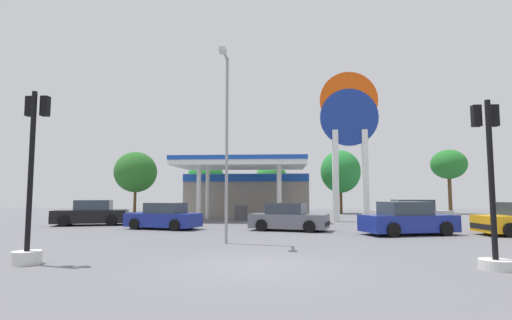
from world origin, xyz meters
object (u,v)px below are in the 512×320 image
Objects in this scene: car_0 at (410,214)px; tree_1 at (206,177)px; car_4 at (91,214)px; corner_streetlamp at (226,130)px; station_pole_sign at (349,127)px; traffic_signal_1 at (492,209)px; car_1 at (164,217)px; tree_3 at (341,172)px; tree_2 at (271,177)px; tree_4 at (449,165)px; car_3 at (408,220)px; traffic_signal_0 at (30,207)px; car_2 at (288,218)px; tree_0 at (136,172)px.

car_0 is 23.75m from tree_1.
car_0 is at bearing 1.58° from car_4.
tree_1 is at bearing 102.82° from corner_streetlamp.
station_pole_sign is 2.48× the size of traffic_signal_1.
tree_3 reaches higher than car_1.
car_4 is (-16.73, -4.39, -6.07)m from station_pole_sign.
tree_1 is at bearing 175.66° from tree_2.
car_3 is at bearing -116.65° from tree_4.
car_0 is 20.32m from traffic_signal_0.
car_0 is at bearing 43.95° from traffic_signal_0.
car_1 is at bearing -24.86° from car_4.
tree_1 is at bearing 78.41° from car_4.
car_0 is at bearing -53.17° from station_pole_sign.
tree_3 is (5.57, 19.51, 3.59)m from car_2.
tree_4 is (10.74, 0.04, 0.65)m from tree_3.
car_2 is 25.82m from tree_4.
car_2 is at bearing -105.93° from tree_3.
car_0 is at bearing 43.44° from corner_streetlamp.
traffic_signal_1 is 0.68× the size of tree_3.
traffic_signal_1 reaches higher than car_0.
station_pole_sign is 15.13m from corner_streetlamp.
car_0 is 0.82× the size of tree_1.
traffic_signal_0 is 32.58m from tree_0.
car_4 is at bearing -77.26° from tree_0.
tree_2 is at bearing 117.91° from car_0.
car_3 is at bearing -17.71° from car_2.
car_3 is at bearing -10.21° from car_1.
traffic_signal_1 is at bearing 0.43° from traffic_signal_0.
traffic_signal_0 is (-11.73, -17.95, -5.23)m from station_pole_sign.
traffic_signal_0 is 0.73× the size of tree_0.
corner_streetlamp is (-9.88, -9.36, 3.70)m from car_0.
station_pole_sign reaches higher than traffic_signal_0.
corner_streetlamp is (13.72, -26.45, 0.08)m from tree_0.
tree_4 reaches higher than tree_2.
car_4 is 0.73× the size of tree_4.
tree_4 is (23.17, 19.10, 4.25)m from car_1.
car_1 is 30.33m from tree_4.
traffic_signal_0 reaches higher than car_3.
car_2 is 7.41m from corner_streetlamp.
traffic_signal_1 is 0.68× the size of tree_4.
car_2 is at bearing -121.54° from station_pole_sign.
station_pole_sign is 2.48× the size of car_1.
tree_2 is (-6.57, 30.78, 2.21)m from traffic_signal_1.
traffic_signal_0 is at bearing -145.48° from car_3.
tree_1 is (-14.16, 22.59, 3.12)m from car_3.
car_3 is 0.86× the size of tree_1.
car_1 is at bearing -65.08° from tree_0.
car_1 is at bearing 88.10° from traffic_signal_0.
station_pole_sign is at bearing 31.18° from car_1.
traffic_signal_0 is 38.41m from tree_4.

